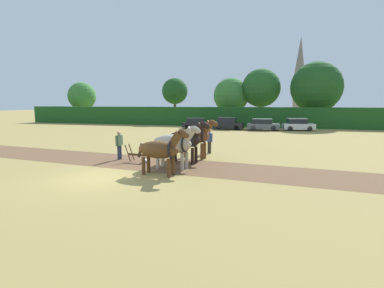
{
  "coord_description": "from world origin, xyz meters",
  "views": [
    {
      "loc": [
        7.92,
        -11.69,
        3.42
      ],
      "look_at": [
        3.04,
        4.65,
        1.1
      ],
      "focal_mm": 28.0,
      "sensor_mm": 36.0,
      "label": 1
    }
  ],
  "objects": [
    {
      "name": "tree_center",
      "position": [
        4.67,
        36.86,
        5.78
      ],
      "size": [
        5.96,
        5.96,
        8.77
      ],
      "color": "brown",
      "rests_on": "ground"
    },
    {
      "name": "parked_car_left",
      "position": [
        1.17,
        27.49,
        0.76
      ],
      "size": [
        3.97,
        1.88,
        1.59
      ],
      "rotation": [
        0.0,
        0.0,
        -0.05
      ],
      "color": "black",
      "rests_on": "ground"
    },
    {
      "name": "farmer_at_plow",
      "position": [
        -1.51,
        4.35,
        1.01
      ],
      "size": [
        0.24,
        0.69,
        1.73
      ],
      "rotation": [
        0.0,
        0.0,
        -0.01
      ],
      "color": "#28334C",
      "rests_on": "ground"
    },
    {
      "name": "parked_car_center_left",
      "position": [
        5.69,
        27.45,
        0.72
      ],
      "size": [
        4.11,
        2.04,
        1.48
      ],
      "rotation": [
        0.0,
        0.0,
        0.05
      ],
      "color": "#565B66",
      "rests_on": "ground"
    },
    {
      "name": "draft_horse_lead_right",
      "position": [
        2.58,
        2.87,
        1.33
      ],
      "size": [
        2.84,
        1.23,
        2.37
      ],
      "rotation": [
        0.0,
        0.0,
        -0.09
      ],
      "color": "#B2A38E",
      "rests_on": "ground"
    },
    {
      "name": "hedgerow",
      "position": [
        0.0,
        32.6,
        1.44
      ],
      "size": [
        69.22,
        1.52,
        2.88
      ],
      "primitive_type": "cube",
      "color": "#1E511E",
      "rests_on": "ground"
    },
    {
      "name": "tree_center_left",
      "position": [
        -0.04,
        37.14,
        4.66
      ],
      "size": [
        5.68,
        5.68,
        7.51
      ],
      "color": "#4C3823",
      "rests_on": "ground"
    },
    {
      "name": "tree_center_right",
      "position": [
        12.64,
        36.14,
        5.76
      ],
      "size": [
        7.36,
        7.36,
        9.45
      ],
      "color": "#423323",
      "rests_on": "ground"
    },
    {
      "name": "draft_horse_lead_left",
      "position": [
        2.46,
        1.34,
        1.24
      ],
      "size": [
        2.81,
        1.05,
        2.31
      ],
      "rotation": [
        0.0,
        0.0,
        -0.09
      ],
      "color": "#513319",
      "rests_on": "ground"
    },
    {
      "name": "plowed_furrow_strip",
      "position": [
        -1.96,
        4.05,
        0.0
      ],
      "size": [
        30.32,
        6.54,
        0.01
      ],
      "primitive_type": "cube",
      "rotation": [
        0.0,
        0.0,
        -0.09
      ],
      "color": "brown",
      "rests_on": "ground"
    },
    {
      "name": "draft_horse_trail_left",
      "position": [
        2.72,
        4.4,
        1.39
      ],
      "size": [
        2.74,
        1.17,
        2.49
      ],
      "rotation": [
        0.0,
        0.0,
        -0.09
      ],
      "color": "black",
      "rests_on": "ground"
    },
    {
      "name": "tree_far_left",
      "position": [
        -29.0,
        37.97,
        4.78
      ],
      "size": [
        5.26,
        5.26,
        7.42
      ],
      "color": "brown",
      "rests_on": "ground"
    },
    {
      "name": "farmer_beside_team",
      "position": [
        3.23,
        8.17,
        0.98
      ],
      "size": [
        0.49,
        0.49,
        1.69
      ],
      "rotation": [
        0.0,
        0.0,
        0.78
      ],
      "color": "#38332D",
      "rests_on": "ground"
    },
    {
      "name": "ground_plane",
      "position": [
        0.0,
        0.0,
        0.0
      ],
      "size": [
        240.0,
        240.0,
        0.0
      ],
      "primitive_type": "plane",
      "color": "#998447"
    },
    {
      "name": "parked_car_center",
      "position": [
        9.95,
        28.26,
        0.74
      ],
      "size": [
        4.04,
        2.33,
        1.55
      ],
      "rotation": [
        0.0,
        0.0,
        0.17
      ],
      "color": "silver",
      "rests_on": "ground"
    },
    {
      "name": "tree_left",
      "position": [
        -9.84,
        37.41,
        5.47
      ],
      "size": [
        4.43,
        4.43,
        7.71
      ],
      "color": "brown",
      "rests_on": "ground"
    },
    {
      "name": "draft_horse_trail_right",
      "position": [
        2.86,
        5.93,
        1.43
      ],
      "size": [
        2.74,
        1.15,
        2.52
      ],
      "rotation": [
        0.0,
        0.0,
        -0.09
      ],
      "color": "brown",
      "rests_on": "ground"
    },
    {
      "name": "church_spire",
      "position": [
        11.86,
        70.26,
        10.44
      ],
      "size": [
        3.07,
        3.07,
        19.96
      ],
      "color": "gray",
      "rests_on": "ground"
    },
    {
      "name": "plow",
      "position": [
        0.09,
        3.86,
        0.31
      ],
      "size": [
        1.53,
        0.49,
        1.13
      ],
      "rotation": [
        0.0,
        0.0,
        -0.09
      ],
      "color": "#4C331E",
      "rests_on": "ground"
    },
    {
      "name": "parked_car_far_left",
      "position": [
        -3.11,
        27.43,
        0.69
      ],
      "size": [
        4.18,
        2.3,
        1.44
      ],
      "rotation": [
        0.0,
        0.0,
        0.16
      ],
      "color": "black",
      "rests_on": "ground"
    }
  ]
}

